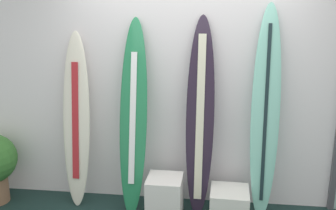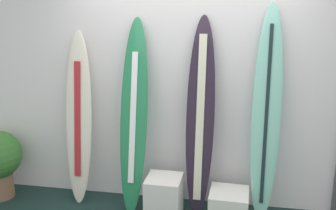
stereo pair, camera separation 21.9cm
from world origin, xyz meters
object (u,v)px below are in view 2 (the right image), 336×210
Objects in this scene: surfboard_emerald at (134,118)px; display_block_left at (164,197)px; surfboard_seafoam at (266,116)px; surfboard_ivory at (79,120)px; display_block_center at (229,206)px; surfboard_charcoal at (200,118)px.

display_block_left is at bearing -21.25° from surfboard_emerald.
surfboard_emerald reaches higher than display_block_left.
surfboard_emerald is at bearing 158.75° from display_block_left.
surfboard_seafoam is at bearing 11.42° from display_block_left.
surfboard_seafoam is (1.97, 0.00, 0.16)m from surfboard_ivory.
surfboard_ivory reaches higher than display_block_center.
surfboard_emerald is at bearing -5.74° from surfboard_ivory.
surfboard_charcoal is at bearing 28.94° from display_block_left.
surfboard_seafoam is 1.34m from display_block_left.
display_block_center is at bearing -5.93° from surfboard_ivory.
surfboard_charcoal is 0.90m from display_block_left.
display_block_center is at bearing -151.81° from surfboard_seafoam.
surfboard_emerald is at bearing 173.95° from display_block_center.
display_block_left is (-0.34, -0.19, -0.82)m from surfboard_charcoal.
surfboard_charcoal is 0.94m from display_block_center.
display_block_left is at bearing -177.77° from display_block_center.
display_block_center is at bearing -26.58° from surfboard_charcoal.
display_block_left is (0.34, -0.13, -0.80)m from surfboard_emerald.
surfboard_emerald is 0.88m from display_block_left.
display_block_left is (0.98, -0.20, -0.72)m from surfboard_ivory.
surfboard_ivory is at bearing 168.61° from display_block_left.
surfboard_ivory is at bearing -179.89° from surfboard_seafoam.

